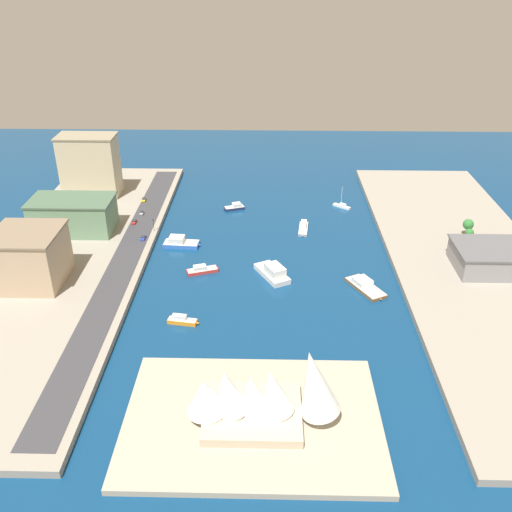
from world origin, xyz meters
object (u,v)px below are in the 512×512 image
(water_taxi_orange, at_px, (182,320))
(patrol_launch_navy, at_px, (235,207))
(barge_flat_brown, at_px, (365,286))
(warehouse_low_gray, at_px, (497,258))
(office_block_beige, at_px, (90,165))
(sedan_silver, at_px, (142,213))
(apartment_midrise_tan, at_px, (30,257))
(terminal_long_green, at_px, (73,215))
(catamaran_blue, at_px, (180,242))
(sailboat_small_white, at_px, (342,206))
(ferry_white_commuter, at_px, (273,272))
(tugboat_red, at_px, (202,270))
(hatchback_blue, at_px, (143,237))
(pickup_red, at_px, (134,222))
(opera_landmark, at_px, (262,394))
(yacht_sleek_gray, at_px, (303,227))
(traffic_light_waterfront, at_px, (153,223))
(taxi_yellow_cab, at_px, (144,199))

(water_taxi_orange, height_order, patrol_launch_navy, water_taxi_orange)
(barge_flat_brown, distance_m, warehouse_low_gray, 60.43)
(water_taxi_orange, height_order, office_block_beige, office_block_beige)
(sedan_silver, bearing_deg, apartment_midrise_tan, 65.74)
(patrol_launch_navy, relative_size, terminal_long_green, 0.30)
(catamaran_blue, distance_m, sailboat_small_white, 96.17)
(barge_flat_brown, bearing_deg, catamaran_blue, -24.18)
(water_taxi_orange, xyz_separation_m, patrol_launch_navy, (-13.89, -109.32, -0.04))
(ferry_white_commuter, xyz_separation_m, tugboat_red, (31.27, -3.17, -1.07))
(tugboat_red, bearing_deg, hatchback_blue, -40.63)
(patrol_launch_navy, xyz_separation_m, barge_flat_brown, (-59.28, 82.08, -0.03))
(apartment_midrise_tan, distance_m, pickup_red, 66.18)
(office_block_beige, relative_size, hatchback_blue, 6.65)
(water_taxi_orange, distance_m, office_block_beige, 141.62)
(water_taxi_orange, height_order, pickup_red, pickup_red)
(sailboat_small_white, bearing_deg, catamaran_blue, 30.34)
(pickup_red, distance_m, opera_landmark, 150.61)
(terminal_long_green, relative_size, opera_landmark, 0.86)
(catamaran_blue, height_order, sailboat_small_white, sailboat_small_white)
(barge_flat_brown, bearing_deg, yacht_sleek_gray, -68.12)
(tugboat_red, bearing_deg, traffic_light_waterfront, -52.52)
(yacht_sleek_gray, bearing_deg, terminal_long_green, 4.59)
(yacht_sleek_gray, distance_m, sedan_silver, 85.51)
(sailboat_small_white, bearing_deg, opera_landmark, 75.68)
(yacht_sleek_gray, bearing_deg, office_block_beige, -18.22)
(patrol_launch_navy, height_order, traffic_light_waterfront, traffic_light_waterfront)
(catamaran_blue, xyz_separation_m, office_block_beige, (57.75, -58.42, 18.11))
(warehouse_low_gray, distance_m, sedan_silver, 174.85)
(water_taxi_orange, distance_m, traffic_light_waterfront, 79.24)
(office_block_beige, distance_m, opera_landmark, 200.14)
(catamaran_blue, relative_size, sedan_silver, 4.31)
(warehouse_low_gray, bearing_deg, yacht_sleek_gray, -28.04)
(barge_flat_brown, relative_size, office_block_beige, 0.62)
(water_taxi_orange, bearing_deg, barge_flat_brown, -159.58)
(terminal_long_green, bearing_deg, patrol_launch_navy, -156.09)
(taxi_yellow_cab, bearing_deg, pickup_red, 91.56)
(patrol_launch_navy, xyz_separation_m, terminal_long_green, (77.45, 34.34, 9.81))
(office_block_beige, xyz_separation_m, hatchback_blue, (-39.89, 57.17, -16.20))
(patrol_launch_navy, height_order, sailboat_small_white, sailboat_small_white)
(yacht_sleek_gray, height_order, sailboat_small_white, sailboat_small_white)
(traffic_light_waterfront, bearing_deg, water_taxi_orange, 107.95)
(patrol_launch_navy, distance_m, taxi_yellow_cab, 51.05)
(barge_flat_brown, height_order, sailboat_small_white, sailboat_small_white)
(patrol_launch_navy, bearing_deg, pickup_red, 27.10)
(hatchback_blue, height_order, traffic_light_waterfront, traffic_light_waterfront)
(catamaran_blue, height_order, apartment_midrise_tan, apartment_midrise_tan)
(tugboat_red, xyz_separation_m, taxi_yellow_cab, (40.29, -74.13, 2.41))
(hatchback_blue, relative_size, sedan_silver, 1.20)
(sailboat_small_white, bearing_deg, taxi_yellow_cab, -0.03)
(yacht_sleek_gray, relative_size, sailboat_small_white, 1.36)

